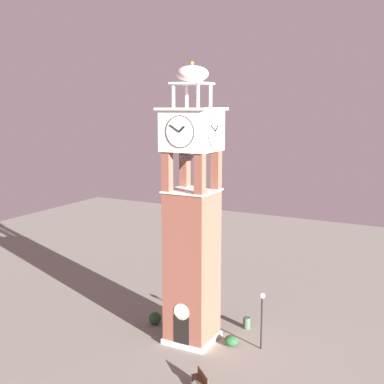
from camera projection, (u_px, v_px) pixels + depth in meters
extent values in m
plane|color=gray|center=(192.00, 340.00, 33.93)|extent=(80.00, 80.00, 0.00)
cube|color=brown|center=(192.00, 267.00, 33.07)|extent=(2.89, 2.89, 10.23)
cube|color=silver|center=(192.00, 337.00, 33.90)|extent=(3.09, 3.09, 0.35)
cube|color=black|center=(181.00, 332.00, 32.47)|extent=(1.10, 0.04, 2.20)
cylinder|color=silver|center=(181.00, 312.00, 32.23)|extent=(1.10, 0.04, 1.10)
cube|color=brown|center=(167.00, 172.00, 31.50)|extent=(0.56, 0.56, 2.63)
cube|color=brown|center=(200.00, 175.00, 30.42)|extent=(0.56, 0.56, 2.63)
cube|color=brown|center=(185.00, 168.00, 33.53)|extent=(0.56, 0.56, 2.63)
cube|color=brown|center=(216.00, 170.00, 32.45)|extent=(0.56, 0.56, 2.63)
cube|color=silver|center=(192.00, 191.00, 32.19)|extent=(3.05, 3.05, 0.12)
cone|color=#4C4C51|center=(201.00, 160.00, 31.57)|extent=(0.41, 0.41, 0.45)
cone|color=#4C4C51|center=(191.00, 158.00, 32.48)|extent=(0.51, 0.51, 0.42)
cone|color=#4C4C51|center=(183.00, 160.00, 31.56)|extent=(0.53, 0.53, 0.48)
cube|color=silver|center=(192.00, 131.00, 31.53)|extent=(3.13, 3.13, 2.56)
cylinder|color=white|center=(180.00, 132.00, 30.15)|extent=(1.95, 0.05, 1.95)
torus|color=black|center=(180.00, 132.00, 30.15)|extent=(1.97, 0.06, 1.97)
cube|color=black|center=(182.00, 129.00, 29.99)|extent=(0.42, 0.03, 0.40)
cube|color=black|center=(174.00, 128.00, 30.22)|extent=(0.70, 0.03, 0.46)
cylinder|color=white|center=(203.00, 130.00, 32.91)|extent=(1.95, 0.05, 1.95)
torus|color=black|center=(203.00, 130.00, 32.91)|extent=(1.97, 0.06, 1.97)
cube|color=black|center=(206.00, 127.00, 32.86)|extent=(0.42, 0.03, 0.40)
cube|color=black|center=(199.00, 126.00, 33.09)|extent=(0.70, 0.03, 0.46)
cylinder|color=white|center=(170.00, 130.00, 32.27)|extent=(0.05, 1.95, 1.95)
torus|color=black|center=(170.00, 130.00, 32.27)|extent=(0.06, 1.97, 1.97)
cube|color=black|center=(171.00, 127.00, 32.42)|extent=(0.03, 0.42, 0.40)
cube|color=black|center=(167.00, 127.00, 31.97)|extent=(0.03, 0.70, 0.46)
cylinder|color=white|center=(215.00, 131.00, 30.80)|extent=(0.05, 1.95, 1.95)
torus|color=black|center=(215.00, 131.00, 30.80)|extent=(0.06, 1.97, 1.97)
cube|color=black|center=(217.00, 128.00, 30.90)|extent=(0.03, 0.42, 0.40)
cube|color=black|center=(213.00, 128.00, 30.45)|extent=(0.03, 0.70, 0.46)
cube|color=silver|center=(192.00, 109.00, 31.30)|extent=(3.49, 3.49, 0.16)
cylinder|color=silver|center=(173.00, 96.00, 30.82)|extent=(0.22, 0.22, 1.42)
cylinder|color=silver|center=(198.00, 96.00, 30.02)|extent=(0.22, 0.22, 1.42)
cylinder|color=silver|center=(187.00, 96.00, 32.32)|extent=(0.22, 0.22, 1.42)
cylinder|color=silver|center=(210.00, 96.00, 31.52)|extent=(0.22, 0.22, 1.42)
cube|color=silver|center=(192.00, 83.00, 31.04)|extent=(2.16, 2.16, 0.12)
ellipsoid|color=silver|center=(192.00, 74.00, 30.94)|extent=(2.08, 2.08, 1.05)
sphere|color=#B79338|center=(192.00, 63.00, 30.83)|extent=(0.24, 0.24, 0.24)
cube|color=brown|center=(200.00, 381.00, 27.98)|extent=(1.47, 1.41, 0.06)
cube|color=brown|center=(203.00, 376.00, 27.99)|extent=(1.21, 1.12, 0.44)
cube|color=#2D2D33|center=(195.00, 379.00, 28.69)|extent=(0.33, 0.35, 0.42)
cylinder|color=black|center=(262.00, 324.00, 32.37)|extent=(0.12, 0.12, 3.48)
sphere|color=#F9EFCC|center=(262.00, 296.00, 32.04)|extent=(0.36, 0.36, 0.36)
cylinder|color=#38513D|center=(247.00, 323.00, 35.62)|extent=(0.52, 0.52, 0.80)
ellipsoid|color=#234C28|center=(231.00, 341.00, 33.05)|extent=(0.93, 0.93, 0.67)
ellipsoid|color=#234C28|center=(155.00, 318.00, 36.28)|extent=(0.91, 0.91, 0.90)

